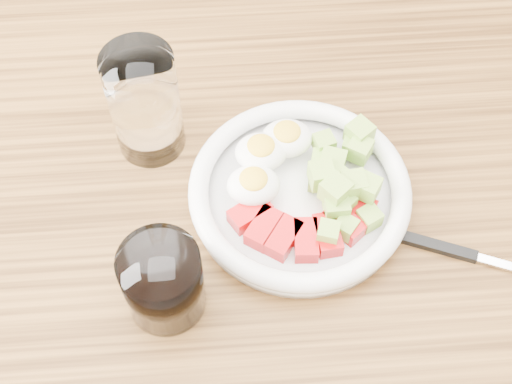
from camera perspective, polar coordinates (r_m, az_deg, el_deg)
dining_table at (r=0.83m, az=0.74°, el=-5.28°), size 1.50×0.90×0.77m
bowl at (r=0.74m, az=3.55°, el=0.20°), size 0.23×0.23×0.06m
fork at (r=0.75m, az=15.91°, el=-4.67°), size 0.17×0.08×0.01m
water_glass at (r=0.75m, az=-8.90°, el=7.02°), size 0.07×0.07×0.13m
coffee_glass at (r=0.67m, az=-7.44°, el=-7.14°), size 0.08×0.08×0.09m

